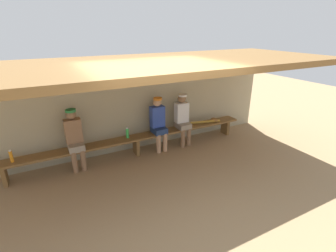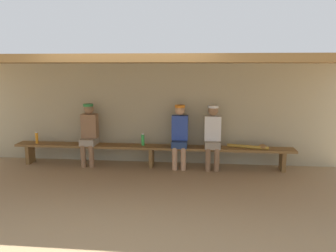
{
  "view_description": "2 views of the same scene",
  "coord_description": "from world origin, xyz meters",
  "px_view_note": "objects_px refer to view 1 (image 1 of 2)",
  "views": [
    {
      "loc": [
        -1.85,
        -3.66,
        2.9
      ],
      "look_at": [
        0.63,
        1.08,
        0.79
      ],
      "focal_mm": 26.75,
      "sensor_mm": 36.0,
      "label": 1
    },
    {
      "loc": [
        1.04,
        -5.17,
        2.16
      ],
      "look_at": [
        0.41,
        1.07,
        0.99
      ],
      "focal_mm": 34.84,
      "sensor_mm": 36.0,
      "label": 2
    }
  ],
  "objects_px": {
    "player_shirtless_tan": "(74,137)",
    "player_in_white": "(183,117)",
    "baseball_bat": "(205,122)",
    "water_bottle_blue": "(11,156)",
    "baseball_glove_dark_brown": "(214,120)",
    "water_bottle_orange": "(127,133)",
    "player_leftmost": "(158,121)",
    "bench": "(136,140)"
  },
  "relations": [
    {
      "from": "water_bottle_blue",
      "to": "baseball_glove_dark_brown",
      "type": "bearing_deg",
      "value": 0.22
    },
    {
      "from": "player_shirtless_tan",
      "to": "player_leftmost",
      "type": "bearing_deg",
      "value": 0.0
    },
    {
      "from": "player_leftmost",
      "to": "baseball_bat",
      "type": "relative_size",
      "value": 1.59
    },
    {
      "from": "player_shirtless_tan",
      "to": "baseball_bat",
      "type": "bearing_deg",
      "value": -0.06
    },
    {
      "from": "baseball_bat",
      "to": "water_bottle_orange",
      "type": "bearing_deg",
      "value": -167.79
    },
    {
      "from": "player_leftmost",
      "to": "baseball_glove_dark_brown",
      "type": "bearing_deg",
      "value": -0.16
    },
    {
      "from": "water_bottle_orange",
      "to": "baseball_glove_dark_brown",
      "type": "relative_size",
      "value": 1.08
    },
    {
      "from": "water_bottle_blue",
      "to": "water_bottle_orange",
      "type": "height_order",
      "value": "water_bottle_orange"
    },
    {
      "from": "water_bottle_blue",
      "to": "bench",
      "type": "bearing_deg",
      "value": 0.44
    },
    {
      "from": "bench",
      "to": "player_shirtless_tan",
      "type": "xyz_separation_m",
      "value": [
        -1.37,
        0.0,
        0.36
      ]
    },
    {
      "from": "player_leftmost",
      "to": "water_bottle_orange",
      "type": "height_order",
      "value": "player_leftmost"
    },
    {
      "from": "water_bottle_blue",
      "to": "baseball_glove_dark_brown",
      "type": "height_order",
      "value": "water_bottle_blue"
    },
    {
      "from": "water_bottle_blue",
      "to": "baseball_glove_dark_brown",
      "type": "distance_m",
      "value": 4.89
    },
    {
      "from": "player_leftmost",
      "to": "player_shirtless_tan",
      "type": "height_order",
      "value": "same"
    },
    {
      "from": "bench",
      "to": "player_in_white",
      "type": "distance_m",
      "value": 1.35
    },
    {
      "from": "player_in_white",
      "to": "baseball_bat",
      "type": "bearing_deg",
      "value": -0.28
    },
    {
      "from": "player_in_white",
      "to": "water_bottle_orange",
      "type": "relative_size",
      "value": 5.19
    },
    {
      "from": "bench",
      "to": "player_in_white",
      "type": "height_order",
      "value": "player_in_white"
    },
    {
      "from": "bench",
      "to": "player_leftmost",
      "type": "relative_size",
      "value": 4.46
    },
    {
      "from": "player_leftmost",
      "to": "baseball_glove_dark_brown",
      "type": "distance_m",
      "value": 1.75
    },
    {
      "from": "player_leftmost",
      "to": "player_in_white",
      "type": "distance_m",
      "value": 0.69
    },
    {
      "from": "player_leftmost",
      "to": "bench",
      "type": "bearing_deg",
      "value": -179.66
    },
    {
      "from": "baseball_glove_dark_brown",
      "to": "baseball_bat",
      "type": "distance_m",
      "value": 0.31
    },
    {
      "from": "player_shirtless_tan",
      "to": "player_in_white",
      "type": "distance_m",
      "value": 2.66
    },
    {
      "from": "player_in_white",
      "to": "water_bottle_orange",
      "type": "xyz_separation_m",
      "value": [
        -1.49,
        0.03,
        -0.16
      ]
    },
    {
      "from": "bench",
      "to": "water_bottle_blue",
      "type": "distance_m",
      "value": 2.57
    },
    {
      "from": "player_in_white",
      "to": "water_bottle_blue",
      "type": "relative_size",
      "value": 5.23
    },
    {
      "from": "water_bottle_orange",
      "to": "baseball_bat",
      "type": "height_order",
      "value": "water_bottle_orange"
    },
    {
      "from": "player_leftmost",
      "to": "player_shirtless_tan",
      "type": "bearing_deg",
      "value": 180.0
    },
    {
      "from": "player_shirtless_tan",
      "to": "baseball_bat",
      "type": "xyz_separation_m",
      "value": [
        3.4,
        -0.0,
        -0.25
      ]
    },
    {
      "from": "player_leftmost",
      "to": "baseball_glove_dark_brown",
      "type": "relative_size",
      "value": 5.6
    },
    {
      "from": "water_bottle_orange",
      "to": "baseball_bat",
      "type": "distance_m",
      "value": 2.22
    },
    {
      "from": "water_bottle_blue",
      "to": "water_bottle_orange",
      "type": "xyz_separation_m",
      "value": [
        2.37,
        0.06,
        0.0
      ]
    },
    {
      "from": "player_shirtless_tan",
      "to": "player_in_white",
      "type": "relative_size",
      "value": 1.0
    },
    {
      "from": "bench",
      "to": "player_shirtless_tan",
      "type": "distance_m",
      "value": 1.41
    },
    {
      "from": "water_bottle_blue",
      "to": "baseball_glove_dark_brown",
      "type": "relative_size",
      "value": 1.07
    },
    {
      "from": "bench",
      "to": "baseball_bat",
      "type": "bearing_deg",
      "value": -0.0
    },
    {
      "from": "player_leftmost",
      "to": "baseball_glove_dark_brown",
      "type": "xyz_separation_m",
      "value": [
        1.73,
        -0.0,
        -0.24
      ]
    },
    {
      "from": "player_shirtless_tan",
      "to": "water_bottle_orange",
      "type": "distance_m",
      "value": 1.19
    },
    {
      "from": "player_in_white",
      "to": "baseball_bat",
      "type": "relative_size",
      "value": 1.59
    },
    {
      "from": "player_leftmost",
      "to": "baseball_bat",
      "type": "height_order",
      "value": "player_leftmost"
    },
    {
      "from": "bench",
      "to": "player_leftmost",
      "type": "xyz_separation_m",
      "value": [
        0.61,
        0.0,
        0.36
      ]
    }
  ]
}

